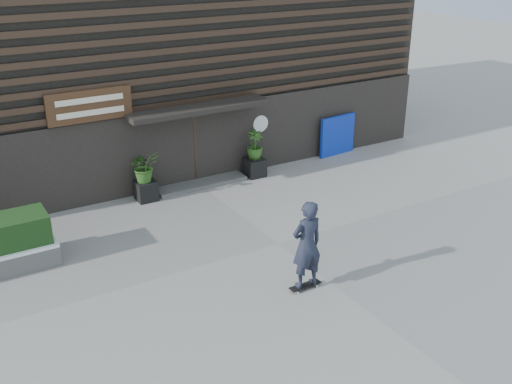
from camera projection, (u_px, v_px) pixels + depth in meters
ground at (278, 244)px, 15.58m from camera, size 80.00×80.00×0.00m
entrance_step at (201, 183)px, 19.19m from camera, size 3.00×0.80×0.12m
planter_pot_left at (146, 190)px, 18.04m from camera, size 0.60×0.60×0.60m
bamboo_left at (144, 166)px, 17.73m from camera, size 0.86×0.75×0.96m
planter_pot_right at (255, 167)px, 19.82m from camera, size 0.60×0.60×0.60m
bamboo_right at (255, 145)px, 19.52m from camera, size 0.54×0.54×0.96m
blue_tarp at (337, 135)px, 21.60m from camera, size 1.54×0.27×1.44m
building at (132, 35)px, 21.86m from camera, size 18.00×11.00×8.00m
skateboarder at (307, 245)px, 13.16m from camera, size 0.78×0.50×2.16m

